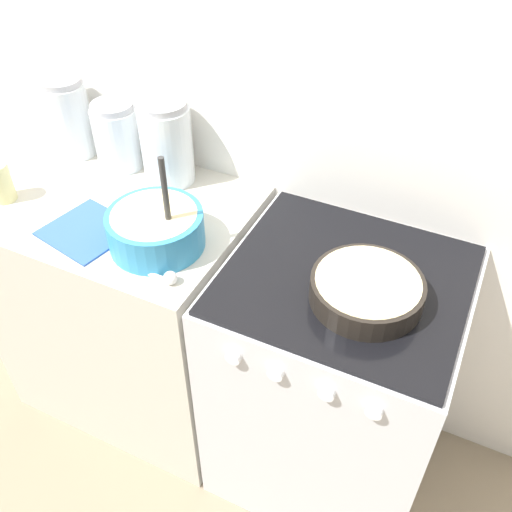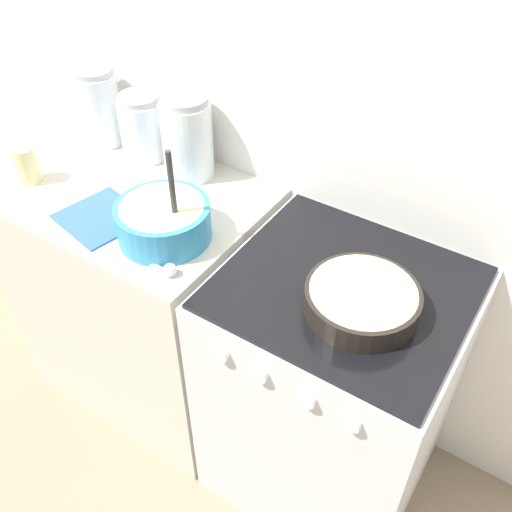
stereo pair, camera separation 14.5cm
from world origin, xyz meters
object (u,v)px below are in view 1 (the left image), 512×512
(baking_pan, at_px, (367,289))
(storage_jar_left, at_px, (69,122))
(mixing_bowl, at_px, (156,227))
(storage_jar_middle, at_px, (118,140))
(storage_jar_right, at_px, (167,148))
(tin_can, at_px, (0,182))
(stove, at_px, (331,381))

(baking_pan, relative_size, storage_jar_left, 1.07)
(mixing_bowl, xyz_separation_m, storage_jar_middle, (-0.33, 0.29, 0.03))
(baking_pan, bearing_deg, storage_jar_right, 160.85)
(storage_jar_right, bearing_deg, tin_can, -141.54)
(storage_jar_right, distance_m, tin_can, 0.50)
(mixing_bowl, xyz_separation_m, baking_pan, (0.58, 0.04, -0.02))
(storage_jar_right, xyz_separation_m, tin_can, (-0.39, -0.31, -0.05))
(storage_jar_middle, bearing_deg, storage_jar_left, 180.00)
(mixing_bowl, bearing_deg, storage_jar_left, 150.57)
(storage_jar_right, relative_size, tin_can, 2.20)
(baking_pan, distance_m, storage_jar_left, 1.13)
(storage_jar_middle, xyz_separation_m, tin_can, (-0.20, -0.31, -0.03))
(storage_jar_middle, relative_size, tin_can, 1.81)
(baking_pan, bearing_deg, tin_can, -176.83)
(mixing_bowl, height_order, storage_jar_right, mixing_bowl)
(storage_jar_left, relative_size, tin_can, 2.18)
(stove, relative_size, storage_jar_left, 3.40)
(stove, xyz_separation_m, baking_pan, (0.07, -0.06, 0.48))
(storage_jar_middle, xyz_separation_m, storage_jar_right, (0.19, 0.00, 0.02))
(mixing_bowl, relative_size, storage_jar_left, 1.11)
(storage_jar_middle, bearing_deg, baking_pan, -15.40)
(baking_pan, height_order, storage_jar_left, storage_jar_left)
(storage_jar_right, bearing_deg, baking_pan, -19.15)
(mixing_bowl, distance_m, tin_can, 0.53)
(stove, height_order, storage_jar_middle, storage_jar_middle)
(mixing_bowl, height_order, tin_can, mixing_bowl)
(baking_pan, xyz_separation_m, storage_jar_right, (-0.72, 0.25, 0.08))
(stove, xyz_separation_m, tin_can, (-1.04, -0.12, 0.50))
(stove, distance_m, mixing_bowl, 0.72)
(stove, bearing_deg, mixing_bowl, -169.13)
(storage_jar_left, relative_size, storage_jar_middle, 1.20)
(stove, height_order, storage_jar_right, storage_jar_right)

